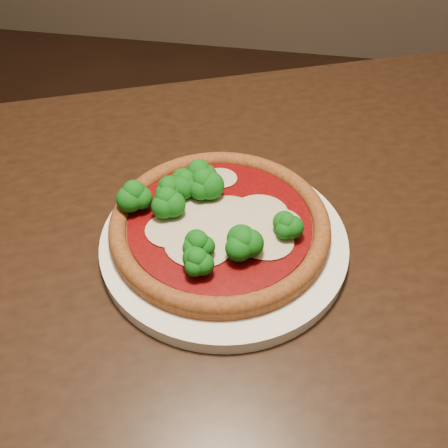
# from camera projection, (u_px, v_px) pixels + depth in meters

# --- Properties ---
(floor) EXTENTS (4.00, 4.00, 0.00)m
(floor) POSITION_uv_depth(u_px,v_px,m) (153.00, 417.00, 1.24)
(floor) COLOR black
(floor) RESTS_ON ground
(dining_table) EXTENTS (1.57, 1.33, 0.75)m
(dining_table) POSITION_uv_depth(u_px,v_px,m) (216.00, 305.00, 0.67)
(dining_table) COLOR black
(dining_table) RESTS_ON floor
(plate) EXTENTS (0.30, 0.30, 0.02)m
(plate) POSITION_uv_depth(u_px,v_px,m) (224.00, 242.00, 0.62)
(plate) COLOR white
(plate) RESTS_ON dining_table
(pizza) EXTENTS (0.27, 0.27, 0.06)m
(pizza) POSITION_uv_depth(u_px,v_px,m) (214.00, 219.00, 0.61)
(pizza) COLOR brown
(pizza) RESTS_ON plate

